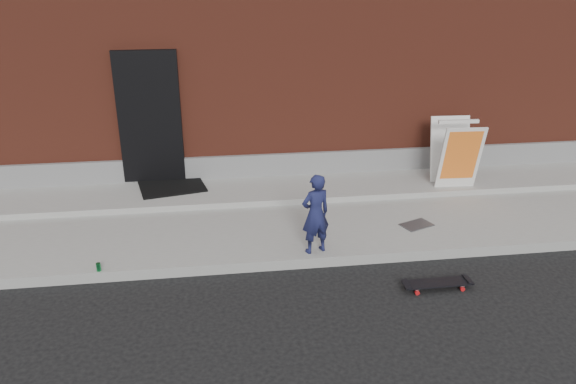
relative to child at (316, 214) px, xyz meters
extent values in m
plane|color=black|center=(0.24, -0.20, -0.71)|extent=(80.00, 80.00, 0.00)
cube|color=gray|center=(0.24, 1.30, -0.64)|extent=(20.00, 3.00, 0.15)
cube|color=gray|center=(0.24, 2.20, -0.51)|extent=(20.00, 1.20, 0.10)
cube|color=maroon|center=(0.24, 6.80, 1.79)|extent=(20.00, 8.00, 5.00)
cube|color=slate|center=(0.24, 2.77, -0.26)|extent=(20.00, 0.10, 0.40)
cube|color=black|center=(-2.36, 2.76, 0.69)|extent=(1.05, 0.12, 2.25)
imported|color=#191C46|center=(0.00, 0.00, 0.00)|extent=(0.47, 0.39, 1.13)
cylinder|color=#B21214|center=(1.71, -0.82, -0.68)|extent=(0.06, 0.04, 0.06)
cylinder|color=#B21214|center=(1.71, -1.01, -0.68)|extent=(0.06, 0.04, 0.06)
cylinder|color=#B21214|center=(1.11, -0.83, -0.68)|extent=(0.06, 0.04, 0.06)
cylinder|color=#B21214|center=(1.11, -1.01, -0.68)|extent=(0.06, 0.04, 0.06)
cube|color=#ABACB0|center=(1.71, -0.91, -0.64)|extent=(0.06, 0.19, 0.02)
cube|color=#ABACB0|center=(1.11, -0.92, -0.64)|extent=(0.06, 0.19, 0.02)
cube|color=black|center=(1.41, -0.92, -0.63)|extent=(0.86, 0.23, 0.02)
cube|color=silver|center=(2.75, 1.67, 0.10)|extent=(0.70, 0.34, 1.12)
cube|color=silver|center=(2.78, 2.17, 0.10)|extent=(0.70, 0.34, 1.12)
cube|color=yellow|center=(2.75, 1.64, 0.04)|extent=(0.58, 0.26, 0.89)
cube|color=silver|center=(2.77, 1.92, 0.66)|extent=(0.69, 0.09, 0.06)
cylinder|color=#1B8B42|center=(-2.86, -0.15, -0.51)|extent=(0.08, 0.08, 0.11)
cube|color=black|center=(-2.06, 2.43, -0.45)|extent=(1.23, 1.07, 0.03)
cube|color=#545559|center=(1.67, 0.60, -0.56)|extent=(0.54, 0.45, 0.01)
camera|label=1|loc=(-1.28, -6.72, 3.14)|focal=35.00mm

